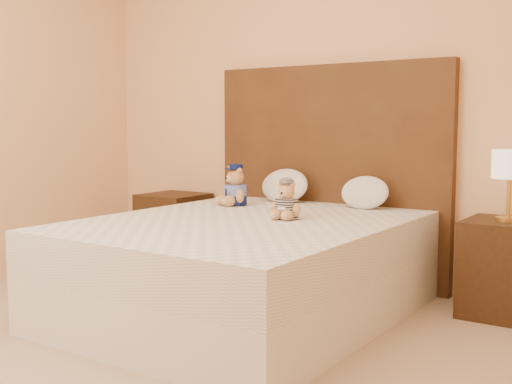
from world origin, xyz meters
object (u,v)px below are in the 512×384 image
Objects in this scene: pillow_left at (285,184)px; bed at (245,267)px; teddy_police at (235,185)px; pillow_right at (365,191)px; nightstand_left at (174,229)px; lamp at (510,168)px; teddy_prisoner at (286,200)px; nightstand_right at (506,268)px.

bed is at bearing -73.29° from pillow_left.
teddy_police is 0.86m from pillow_right.
nightstand_left is 1.52× the size of pillow_left.
lamp reaches higher than pillow_right.
pillow_left is (-1.50, 0.03, -0.17)m from lamp.
pillow_right is (0.18, 0.68, 0.00)m from teddy_prisoner.
bed is 0.78m from teddy_police.
nightstand_right is 0.97m from pillow_right.
teddy_prisoner is (-1.07, -0.65, 0.39)m from nightstand_right.
bed is 5.54× the size of pillow_left.
pillow_left is at bearing 180.00° from pillow_right.
teddy_prisoner reaches higher than nightstand_left.
pillow_right is at bearing 66.69° from bed.
pillow_right is at bearing 1.07° from nightstand_left.
teddy_police is 0.83× the size of pillow_right.
teddy_prisoner is at bearing -148.83° from lamp.
nightstand_right is 2.02× the size of teddy_police.
pillow_left reaches higher than nightstand_right.
bed is 0.96m from pillow_left.
bed is 6.15× the size of pillow_right.
nightstand_left is at bearing 151.17° from teddy_prisoner.
pillow_right is (-0.89, 0.03, 0.39)m from nightstand_right.
teddy_police is at bearing 145.98° from teddy_prisoner.
nightstand_right is 1.52× the size of pillow_left.
lamp reaches higher than nightstand_left.
teddy_police is (0.82, -0.30, 0.41)m from nightstand_left.
nightstand_left is 1.65m from pillow_right.
lamp reaches higher than pillow_left.
nightstand_right is at bearing 0.00° from lamp.
pillow_left is at bearing 83.12° from teddy_police.
teddy_police is 1.23× the size of teddy_prisoner.
lamp is at bearing 180.00° from nightstand_right.
teddy_police is (-0.43, 0.50, 0.41)m from bed.
pillow_right is at bearing 0.00° from pillow_left.
lamp is at bearing -1.93° from pillow_right.
teddy_prisoner is at bearing -148.83° from nightstand_right.
lamp is (-0.00, 0.00, 0.57)m from nightstand_right.
bed is 7.36× the size of teddy_police.
lamp reaches higher than teddy_police.
teddy_prisoner is 0.70m from pillow_right.
teddy_police reaches higher than nightstand_left.
pillow_left is (-0.43, 0.68, 0.02)m from teddy_prisoner.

